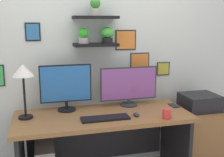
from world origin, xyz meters
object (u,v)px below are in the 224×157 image
monitor_right (129,85)px  drawer_cabinet (197,138)px  desk (102,132)px  desk_lamp (23,75)px  monitor_left (66,86)px  computer_mouse (136,114)px  printer (200,102)px  keyboard (105,118)px  cell_phone (174,106)px  coffee_mug (167,114)px

monitor_right → drawer_cabinet: monitor_right is taller
desk → drawer_cabinet: size_ratio=2.48×
desk_lamp → drawer_cabinet: (1.82, 0.03, -0.82)m
drawer_cabinet → monitor_left: bearing=175.6°
computer_mouse → monitor_left: bearing=150.7°
desk → monitor_left: 0.58m
computer_mouse → printer: size_ratio=0.24×
computer_mouse → desk_lamp: (-1.00, 0.20, 0.39)m
desk_lamp → drawer_cabinet: bearing=1.0°
monitor_left → printer: 1.46m
monitor_left → desk_lamp: bearing=-159.6°
computer_mouse → desk_lamp: 1.09m
keyboard → desk_lamp: bearing=163.1°
desk → monitor_right: (0.33, 0.16, 0.42)m
computer_mouse → desk_lamp: bearing=168.6°
desk_lamp → cell_phone: bearing=-0.2°
desk → cell_phone: (0.77, 0.01, 0.21)m
monitor_right → computer_mouse: monitor_right is taller
computer_mouse → drawer_cabinet: (0.82, 0.23, -0.43)m
keyboard → drawer_cabinet: (1.12, 0.25, -0.42)m
coffee_mug → cell_phone: bearing=53.9°
monitor_right → drawer_cabinet: 1.01m
desk → computer_mouse: bearing=-32.3°
cell_phone → keyboard: bearing=-165.8°
cell_phone → printer: printer is taller
keyboard → computer_mouse: computer_mouse is taller
drawer_cabinet → printer: (0.00, 0.00, 0.42)m
keyboard → desk_lamp: 0.83m
monitor_left → printer: size_ratio=1.33×
cell_phone → desk: bearing=-179.6°
computer_mouse → cell_phone: computer_mouse is taller
keyboard → computer_mouse: size_ratio=4.89×
desk_lamp → printer: (1.82, 0.03, -0.40)m
cell_phone → coffee_mug: size_ratio=1.56×
desk → computer_mouse: (0.29, -0.18, 0.22)m
monitor_right → monitor_left: bearing=-180.0°
monitor_left → cell_phone: 1.14m
monitor_right → keyboard: size_ratio=1.38×
computer_mouse → drawer_cabinet: 0.95m
monitor_left → cell_phone: (1.10, -0.15, -0.24)m
monitor_left → desk_lamp: size_ratio=1.01×
cell_phone → printer: size_ratio=0.37×
keyboard → printer: bearing=12.4°
cell_phone → monitor_left: bearing=171.7°
monitor_left → coffee_mug: bearing=-29.0°
monitor_right → desk_lamp: (-1.04, -0.14, 0.19)m
monitor_left → desk: bearing=-26.5°
monitor_left → drawer_cabinet: 1.58m
computer_mouse → cell_phone: bearing=22.0°
computer_mouse → printer: bearing=16.0°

